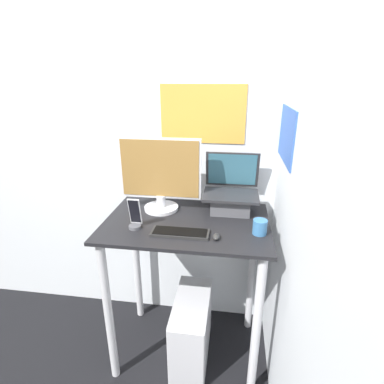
{
  "coord_description": "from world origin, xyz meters",
  "views": [
    {
      "loc": [
        0.25,
        -1.21,
        1.75
      ],
      "look_at": [
        0.03,
        0.31,
        1.16
      ],
      "focal_mm": 28.0,
      "sensor_mm": 36.0,
      "label": 1
    }
  ],
  "objects_px": {
    "laptop": "(231,197)",
    "keyboard": "(180,233)",
    "cell_phone": "(135,218)",
    "computer_tower": "(192,328)",
    "mouse": "(216,237)",
    "monitor": "(160,177)"
  },
  "relations": [
    {
      "from": "laptop",
      "to": "keyboard",
      "type": "height_order",
      "value": "laptop"
    },
    {
      "from": "keyboard",
      "to": "cell_phone",
      "type": "height_order",
      "value": "cell_phone"
    },
    {
      "from": "keyboard",
      "to": "computer_tower",
      "type": "height_order",
      "value": "keyboard"
    },
    {
      "from": "laptop",
      "to": "mouse",
      "type": "relative_size",
      "value": 6.04
    },
    {
      "from": "monitor",
      "to": "keyboard",
      "type": "relative_size",
      "value": 1.61
    },
    {
      "from": "laptop",
      "to": "monitor",
      "type": "bearing_deg",
      "value": -174.75
    },
    {
      "from": "cell_phone",
      "to": "computer_tower",
      "type": "distance_m",
      "value": 0.87
    },
    {
      "from": "cell_phone",
      "to": "computer_tower",
      "type": "relative_size",
      "value": 0.35
    },
    {
      "from": "monitor",
      "to": "computer_tower",
      "type": "distance_m",
      "value": 1.01
    },
    {
      "from": "mouse",
      "to": "computer_tower",
      "type": "xyz_separation_m",
      "value": [
        -0.15,
        0.14,
        -0.77
      ]
    },
    {
      "from": "monitor",
      "to": "mouse",
      "type": "height_order",
      "value": "monitor"
    },
    {
      "from": "keyboard",
      "to": "mouse",
      "type": "xyz_separation_m",
      "value": [
        0.19,
        -0.03,
        0.0
      ]
    },
    {
      "from": "computer_tower",
      "to": "mouse",
      "type": "bearing_deg",
      "value": -43.14
    },
    {
      "from": "laptop",
      "to": "computer_tower",
      "type": "height_order",
      "value": "laptop"
    },
    {
      "from": "laptop",
      "to": "keyboard",
      "type": "bearing_deg",
      "value": -127.16
    },
    {
      "from": "mouse",
      "to": "laptop",
      "type": "bearing_deg",
      "value": 80.32
    },
    {
      "from": "keyboard",
      "to": "laptop",
      "type": "bearing_deg",
      "value": 52.84
    },
    {
      "from": "monitor",
      "to": "mouse",
      "type": "distance_m",
      "value": 0.52
    },
    {
      "from": "laptop",
      "to": "cell_phone",
      "type": "xyz_separation_m",
      "value": [
        -0.51,
        -0.3,
        -0.04
      ]
    },
    {
      "from": "laptop",
      "to": "keyboard",
      "type": "relative_size",
      "value": 1.12
    },
    {
      "from": "monitor",
      "to": "cell_phone",
      "type": "height_order",
      "value": "monitor"
    },
    {
      "from": "monitor",
      "to": "cell_phone",
      "type": "distance_m",
      "value": 0.31
    }
  ]
}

